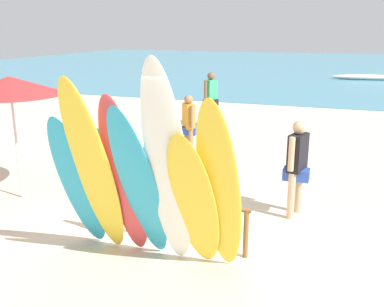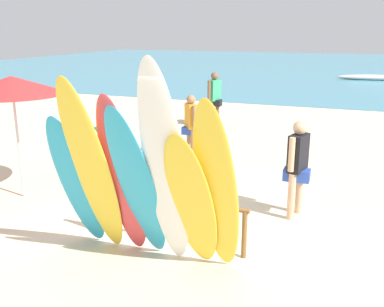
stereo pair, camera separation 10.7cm
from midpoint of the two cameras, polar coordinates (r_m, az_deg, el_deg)
name	(u,v)px [view 2 (the right image)]	position (r m, az deg, el deg)	size (l,w,h in m)	color
ground	(297,100)	(19.54, 13.69, 6.84)	(60.00, 60.00, 0.00)	beige
ocean_water	(327,66)	(37.57, 17.28, 10.80)	(60.00, 40.00, 0.02)	teal
surfboard_rack	(166,209)	(6.15, -2.87, -7.22)	(2.36, 0.07, 0.71)	brown
surfboard_teal_0	(77,184)	(5.93, -14.22, -3.85)	(0.54, 0.08, 2.12)	#289EC6
surfboard_yellow_1	(93,171)	(5.57, -12.30, -2.30)	(0.52, 0.08, 2.64)	yellow
surfboard_red_2	(123,179)	(5.52, -8.42, -3.35)	(0.48, 0.08, 2.39)	#D13D42
surfboard_teal_3	(138,187)	(5.38, -6.55, -4.35)	(0.52, 0.07, 2.37)	#289EC6
surfboard_white_4	(166,172)	(5.05, -2.84, -2.42)	(0.50, 0.07, 2.88)	white
surfboard_yellow_5	(192,204)	(5.21, 0.56, -6.59)	(0.57, 0.07, 2.06)	yellow
surfboard_yellow_6	(217,192)	(5.03, 3.93, -5.00)	(0.49, 0.07, 2.45)	yellow
beachgoer_midbeach	(214,96)	(13.60, 3.16, 7.56)	(0.44, 0.61, 1.68)	brown
beachgoer_near_rack	(297,162)	(7.14, 14.02, -1.14)	(0.41, 0.58, 1.59)	tan
beachgoer_by_water	(191,122)	(10.15, 0.17, 4.09)	(0.39, 0.46, 1.50)	#9E704C
beachgoer_photographing	(160,143)	(8.17, -3.85, 1.34)	(0.41, 0.47, 1.55)	tan
beach_chair_red	(102,159)	(8.95, -11.35, -0.76)	(0.71, 0.84, 0.81)	#B7B7BC
beach_chair_blue	(100,144)	(10.12, -11.63, 1.16)	(0.75, 0.87, 0.80)	#B7B7BC
beach_umbrella	(12,85)	(8.11, -22.10, 8.23)	(1.80, 1.80, 2.19)	silver
distant_boat	(375,78)	(28.47, 22.90, 9.11)	(4.35, 1.23, 0.34)	silver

